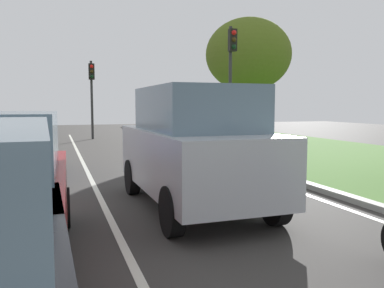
{
  "coord_description": "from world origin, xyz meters",
  "views": [
    {
      "loc": [
        -1.54,
        2.05,
        1.94
      ],
      "look_at": [
        0.94,
        9.38,
        1.2
      ],
      "focal_mm": 37.78,
      "sensor_mm": 36.0,
      "label": 1
    }
  ],
  "objects_px": {
    "car_suv_ahead": "(194,147)",
    "tree_roadside_far": "(248,55)",
    "car_hatchback_far": "(13,145)",
    "traffic_light_near_right": "(231,66)",
    "traffic_light_far_median": "(92,86)"
  },
  "relations": [
    {
      "from": "car_suv_ahead",
      "to": "tree_roadside_far",
      "type": "bearing_deg",
      "value": 58.78
    },
    {
      "from": "car_hatchback_far",
      "to": "traffic_light_near_right",
      "type": "distance_m",
      "value": 9.25
    },
    {
      "from": "traffic_light_near_right",
      "to": "tree_roadside_far",
      "type": "relative_size",
      "value": 0.8
    },
    {
      "from": "traffic_light_near_right",
      "to": "car_suv_ahead",
      "type": "bearing_deg",
      "value": -118.37
    },
    {
      "from": "car_suv_ahead",
      "to": "traffic_light_far_median",
      "type": "distance_m",
      "value": 16.79
    },
    {
      "from": "car_suv_ahead",
      "to": "traffic_light_near_right",
      "type": "height_order",
      "value": "traffic_light_near_right"
    },
    {
      "from": "traffic_light_near_right",
      "to": "traffic_light_far_median",
      "type": "distance_m",
      "value": 9.69
    },
    {
      "from": "traffic_light_far_median",
      "to": "car_suv_ahead",
      "type": "bearing_deg",
      "value": -88.5
    },
    {
      "from": "traffic_light_near_right",
      "to": "tree_roadside_far",
      "type": "distance_m",
      "value": 4.8
    },
    {
      "from": "car_hatchback_far",
      "to": "tree_roadside_far",
      "type": "height_order",
      "value": "tree_roadside_far"
    },
    {
      "from": "traffic_light_far_median",
      "to": "tree_roadside_far",
      "type": "distance_m",
      "value": 8.98
    },
    {
      "from": "car_suv_ahead",
      "to": "traffic_light_near_right",
      "type": "relative_size",
      "value": 0.87
    },
    {
      "from": "car_hatchback_far",
      "to": "tree_roadside_far",
      "type": "relative_size",
      "value": 0.57
    },
    {
      "from": "traffic_light_near_right",
      "to": "tree_roadside_far",
      "type": "height_order",
      "value": "tree_roadside_far"
    },
    {
      "from": "car_hatchback_far",
      "to": "tree_roadside_far",
      "type": "bearing_deg",
      "value": 35.26
    }
  ]
}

